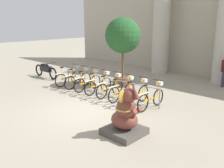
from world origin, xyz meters
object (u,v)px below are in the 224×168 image
(bicycle_0, at_px, (69,77))
(bicycle_3, at_px, (99,85))
(elephant_statue, at_px, (125,116))
(bicycle_1, at_px, (78,80))
(person_pedestrian, at_px, (224,68))
(bicycle_4, at_px, (110,87))
(bicycle_5, at_px, (123,91))
(bicycle_7, at_px, (151,98))
(bicycle_6, at_px, (136,94))
(motorcycle, at_px, (46,70))
(bicycle_2, at_px, (88,82))
(potted_tree, at_px, (123,38))

(bicycle_0, xyz_separation_m, bicycle_3, (2.13, 0.01, 0.00))
(bicycle_3, xyz_separation_m, elephant_statue, (3.56, -2.38, 0.15))
(bicycle_1, height_order, person_pedestrian, person_pedestrian)
(bicycle_4, height_order, bicycle_5, same)
(bicycle_1, distance_m, elephant_statue, 5.53)
(bicycle_4, bearing_deg, elephant_statue, -39.93)
(bicycle_5, height_order, bicycle_7, same)
(bicycle_6, xyz_separation_m, elephant_statue, (1.43, -2.35, 0.15))
(person_pedestrian, bearing_deg, elephant_statue, -90.64)
(bicycle_3, xyz_separation_m, motorcycle, (-4.49, 0.13, 0.05))
(bicycle_2, distance_m, potted_tree, 2.70)
(bicycle_2, distance_m, bicycle_4, 1.42)
(bicycle_3, distance_m, bicycle_5, 1.42)
(bicycle_1, bearing_deg, bicycle_4, 0.08)
(bicycle_0, xyz_separation_m, bicycle_1, (0.71, 0.01, 0.00))
(bicycle_4, xyz_separation_m, potted_tree, (-0.82, 1.73, 1.97))
(bicycle_3, bearing_deg, bicycle_5, -0.73)
(bicycle_7, bearing_deg, bicycle_4, 178.93)
(motorcycle, bearing_deg, bicycle_4, -1.34)
(bicycle_2, xyz_separation_m, potted_tree, (0.61, 1.74, 1.97))
(bicycle_0, bearing_deg, bicycle_2, 0.30)
(bicycle_2, bearing_deg, bicycle_7, -0.50)
(bicycle_5, bearing_deg, elephant_statue, -47.83)
(motorcycle, bearing_deg, bicycle_2, -1.97)
(bicycle_6, bearing_deg, motorcycle, 178.61)
(motorcycle, bearing_deg, bicycle_5, -1.41)
(bicycle_1, bearing_deg, elephant_statue, -25.56)
(bicycle_7, bearing_deg, elephant_statue, -72.97)
(bicycle_0, xyz_separation_m, bicycle_5, (3.56, -0.01, 0.00))
(bicycle_4, bearing_deg, bicycle_6, -1.56)
(bicycle_2, bearing_deg, motorcycle, 178.03)
(bicycle_7, bearing_deg, bicycle_5, 179.35)
(bicycle_0, relative_size, elephant_statue, 0.99)
(person_pedestrian, distance_m, potted_tree, 5.14)
(bicycle_0, height_order, bicycle_7, same)
(bicycle_2, relative_size, bicycle_5, 1.00)
(motorcycle, bearing_deg, person_pedestrian, 30.62)
(bicycle_5, xyz_separation_m, person_pedestrian, (2.22, 4.96, 0.53))
(bicycle_1, distance_m, bicycle_3, 1.42)
(motorcycle, xyz_separation_m, potted_tree, (4.38, 1.61, 1.92))
(person_pedestrian, relative_size, potted_tree, 0.47)
(bicycle_0, relative_size, bicycle_3, 1.00)
(bicycle_5, distance_m, elephant_statue, 3.19)
(bicycle_6, xyz_separation_m, potted_tree, (-2.24, 1.77, 1.97))
(bicycle_4, height_order, potted_tree, potted_tree)
(bicycle_5, relative_size, potted_tree, 0.49)
(bicycle_3, distance_m, person_pedestrian, 6.16)
(bicycle_0, distance_m, bicycle_3, 2.13)
(bicycle_6, bearing_deg, bicycle_2, 179.39)
(bicycle_4, bearing_deg, potted_tree, 115.25)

